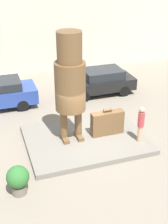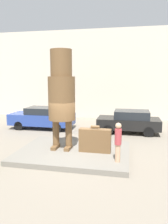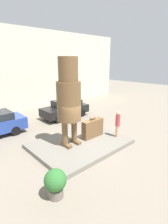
% 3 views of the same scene
% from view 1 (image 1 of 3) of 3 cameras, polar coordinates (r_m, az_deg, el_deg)
% --- Properties ---
extents(ground_plane, '(60.00, 60.00, 0.00)m').
position_cam_1_polar(ground_plane, '(13.99, 0.27, -5.43)').
color(ground_plane, gray).
extents(pedestal, '(5.20, 3.94, 0.22)m').
position_cam_1_polar(pedestal, '(13.93, 0.27, -5.04)').
color(pedestal, slate).
rests_on(pedestal, ground_plane).
extents(building_backdrop, '(28.00, 0.60, 7.74)m').
position_cam_1_polar(building_backdrop, '(21.63, -8.53, 17.13)').
color(building_backdrop, beige).
rests_on(building_backdrop, ground_plane).
extents(statue_figure, '(1.27, 1.27, 4.69)m').
position_cam_1_polar(statue_figure, '(12.62, -2.56, 5.92)').
color(statue_figure, brown).
rests_on(statue_figure, pedestal).
extents(giant_suitcase, '(1.48, 0.40, 1.25)m').
position_cam_1_polar(giant_suitcase, '(13.92, 4.27, -1.99)').
color(giant_suitcase, brown).
rests_on(giant_suitcase, pedestal).
extents(tourist, '(0.28, 0.28, 1.63)m').
position_cam_1_polar(tourist, '(13.39, 10.36, -1.96)').
color(tourist, tan).
rests_on(tourist, pedestal).
extents(parked_car_black, '(4.03, 1.78, 1.49)m').
position_cam_1_polar(parked_car_black, '(18.44, 2.99, 5.68)').
color(parked_car_black, black).
rests_on(parked_car_black, ground_plane).
extents(planter_pot, '(0.80, 0.80, 1.10)m').
position_cam_1_polar(planter_pot, '(11.17, -11.98, -11.89)').
color(planter_pot, '#70665B').
rests_on(planter_pot, ground_plane).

